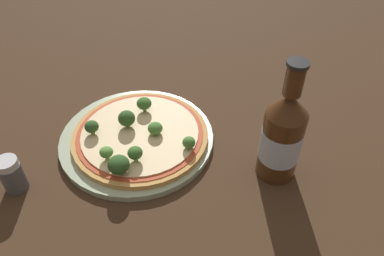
{
  "coord_description": "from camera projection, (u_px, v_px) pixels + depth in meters",
  "views": [
    {
      "loc": [
        0.42,
        -0.31,
        0.48
      ],
      "look_at": [
        0.1,
        0.02,
        0.06
      ],
      "focal_mm": 35.0,
      "sensor_mm": 36.0,
      "label": 1
    }
  ],
  "objects": [
    {
      "name": "ground_plane",
      "position": [
        148.0,
        134.0,
        0.71
      ],
      "size": [
        3.0,
        3.0,
        0.0
      ],
      "primitive_type": "plane",
      "color": "#3D2819"
    },
    {
      "name": "broccoli_floret_0",
      "position": [
        189.0,
        142.0,
        0.64
      ],
      "size": [
        0.02,
        0.02,
        0.02
      ],
      "color": "#7A9E5B",
      "rests_on": "pizza"
    },
    {
      "name": "pepper_shaker",
      "position": [
        12.0,
        175.0,
        0.59
      ],
      "size": [
        0.04,
        0.04,
        0.06
      ],
      "color": "#4C4C51",
      "rests_on": "ground_plane"
    },
    {
      "name": "beer_bottle",
      "position": [
        282.0,
        136.0,
        0.58
      ],
      "size": [
        0.07,
        0.07,
        0.22
      ],
      "color": "#472814",
      "rests_on": "ground_plane"
    },
    {
      "name": "broccoli_floret_3",
      "position": [
        127.0,
        118.0,
        0.67
      ],
      "size": [
        0.03,
        0.03,
        0.03
      ],
      "color": "#7A9E5B",
      "rests_on": "pizza"
    },
    {
      "name": "broccoli_floret_7",
      "position": [
        119.0,
        165.0,
        0.59
      ],
      "size": [
        0.04,
        0.04,
        0.03
      ],
      "color": "#7A9E5B",
      "rests_on": "pizza"
    },
    {
      "name": "broccoli_floret_4",
      "position": [
        144.0,
        104.0,
        0.71
      ],
      "size": [
        0.03,
        0.03,
        0.03
      ],
      "color": "#7A9E5B",
      "rests_on": "pizza"
    },
    {
      "name": "plate",
      "position": [
        138.0,
        139.0,
        0.69
      ],
      "size": [
        0.28,
        0.28,
        0.01
      ],
      "color": "#A3B293",
      "rests_on": "ground_plane"
    },
    {
      "name": "broccoli_floret_2",
      "position": [
        92.0,
        127.0,
        0.66
      ],
      "size": [
        0.03,
        0.03,
        0.03
      ],
      "color": "#7A9E5B",
      "rests_on": "pizza"
    },
    {
      "name": "broccoli_floret_5",
      "position": [
        135.0,
        153.0,
        0.61
      ],
      "size": [
        0.03,
        0.03,
        0.03
      ],
      "color": "#7A9E5B",
      "rests_on": "pizza"
    },
    {
      "name": "broccoli_floret_6",
      "position": [
        106.0,
        152.0,
        0.62
      ],
      "size": [
        0.02,
        0.02,
        0.02
      ],
      "color": "#7A9E5B",
      "rests_on": "pizza"
    },
    {
      "name": "broccoli_floret_1",
      "position": [
        155.0,
        128.0,
        0.67
      ],
      "size": [
        0.03,
        0.03,
        0.02
      ],
      "color": "#7A9E5B",
      "rests_on": "pizza"
    },
    {
      "name": "pizza",
      "position": [
        140.0,
        135.0,
        0.68
      ],
      "size": [
        0.25,
        0.25,
        0.01
      ],
      "color": "tan",
      "rests_on": "plate"
    }
  ]
}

